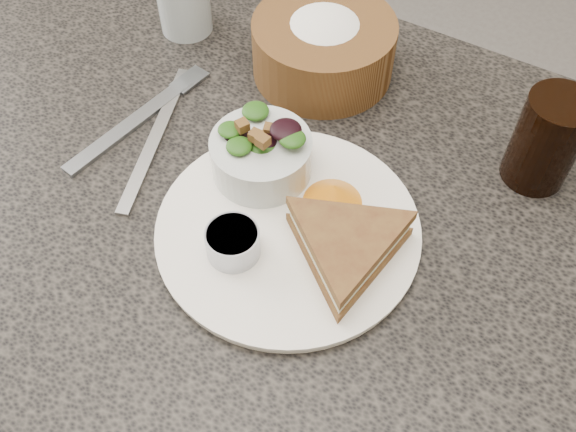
# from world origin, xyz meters

# --- Properties ---
(floor) EXTENTS (6.00, 6.00, 0.00)m
(floor) POSITION_xyz_m (0.00, 0.00, 0.00)
(floor) COLOR #625E5C
(floor) RESTS_ON ground
(dining_table) EXTENTS (1.00, 0.70, 0.75)m
(dining_table) POSITION_xyz_m (0.00, 0.00, 0.38)
(dining_table) COLOR black
(dining_table) RESTS_ON floor
(dinner_plate) EXTENTS (0.26, 0.26, 0.01)m
(dinner_plate) POSITION_xyz_m (0.07, -0.03, 0.76)
(dinner_plate) COLOR white
(dinner_plate) RESTS_ON dining_table
(sandwich) EXTENTS (0.20, 0.20, 0.04)m
(sandwich) POSITION_xyz_m (0.13, -0.03, 0.78)
(sandwich) COLOR brown
(sandwich) RESTS_ON dinner_plate
(salad_bowl) EXTENTS (0.12, 0.12, 0.06)m
(salad_bowl) POSITION_xyz_m (0.00, 0.02, 0.79)
(salad_bowl) COLOR silver
(salad_bowl) RESTS_ON dinner_plate
(dressing_ramekin) EXTENTS (0.06, 0.06, 0.03)m
(dressing_ramekin) POSITION_xyz_m (0.03, -0.08, 0.78)
(dressing_ramekin) COLOR #999DA8
(dressing_ramekin) RESTS_ON dinner_plate
(orange_wedge) EXTENTS (0.08, 0.08, 0.03)m
(orange_wedge) POSITION_xyz_m (0.09, 0.02, 0.78)
(orange_wedge) COLOR orange
(orange_wedge) RESTS_ON dinner_plate
(fork) EXTENTS (0.05, 0.19, 0.01)m
(fork) POSITION_xyz_m (-0.17, 0.01, 0.75)
(fork) COLOR gray
(fork) RESTS_ON dining_table
(knife) EXTENTS (0.09, 0.22, 0.00)m
(knife) POSITION_xyz_m (-0.13, 0.01, 0.75)
(knife) COLOR #A4A4A4
(knife) RESTS_ON dining_table
(bread_basket) EXTENTS (0.18, 0.18, 0.10)m
(bread_basket) POSITION_xyz_m (-0.02, 0.21, 0.80)
(bread_basket) COLOR brown
(bread_basket) RESTS_ON dining_table
(cola_glass) EXTENTS (0.07, 0.07, 0.12)m
(cola_glass) POSITION_xyz_m (0.25, 0.17, 0.81)
(cola_glass) COLOR black
(cola_glass) RESTS_ON dining_table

